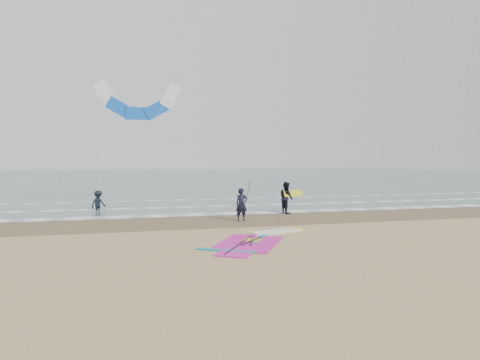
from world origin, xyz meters
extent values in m
plane|color=tan|center=(0.00, 0.00, 0.00)|extent=(120.00, 120.00, 0.00)
cube|color=#47605E|center=(0.00, 48.00, 0.01)|extent=(120.00, 80.00, 0.02)
cube|color=brown|center=(0.00, 6.00, 0.00)|extent=(120.00, 5.00, 0.01)
cube|color=white|center=(0.00, 8.20, 0.03)|extent=(120.00, 1.20, 0.02)
cube|color=white|center=(0.00, 12.00, 0.03)|extent=(120.00, 0.70, 0.02)
cube|color=white|center=(0.00, 16.50, 0.03)|extent=(120.00, 0.50, 0.01)
cube|color=white|center=(0.72, 1.79, 0.06)|extent=(2.56, 1.36, 0.12)
cube|color=yellow|center=(1.82, 2.14, 0.06)|extent=(0.61, 0.71, 0.13)
cube|color=#DB1BA1|center=(-1.07, -0.20, 0.02)|extent=(3.49, 3.85, 0.04)
cube|color=#DB1BA1|center=(-1.82, -1.50, 0.02)|extent=(1.93, 2.15, 0.05)
cube|color=#0C8C99|center=(-0.07, 1.09, 0.02)|extent=(1.78, 2.87, 0.05)
cube|color=#0C8C99|center=(-2.22, -1.30, 0.02)|extent=(2.09, 1.33, 0.05)
cube|color=yellow|center=(-0.77, 0.29, 0.03)|extent=(0.90, 0.87, 0.05)
cylinder|color=black|center=(-1.47, -0.40, 0.05)|extent=(1.84, 3.13, 0.06)
cylinder|color=black|center=(-0.87, 0.00, 0.07)|extent=(1.23, 1.36, 0.04)
cylinder|color=black|center=(-0.87, 0.00, 0.07)|extent=(0.59, 1.72, 0.04)
imported|color=black|center=(0.03, 5.44, 0.87)|extent=(0.66, 0.45, 1.74)
imported|color=black|center=(3.34, 7.72, 0.95)|extent=(0.86, 1.03, 1.89)
imported|color=black|center=(-7.69, 11.68, 0.81)|extent=(1.17, 1.16, 1.62)
cylinder|color=black|center=(0.33, 5.44, 1.28)|extent=(0.17, 0.86, 1.82)
cube|color=yellow|center=(3.74, 7.62, 1.20)|extent=(1.30, 0.51, 0.39)
cube|color=white|center=(-7.49, 16.50, 7.92)|extent=(1.73, 0.17, 2.06)
cube|color=blue|center=(-6.49, 16.50, 6.93)|extent=(2.06, 0.18, 1.73)
cube|color=blue|center=(-5.13, 16.50, 6.56)|extent=(1.84, 0.17, 0.93)
cube|color=blue|center=(-3.76, 16.50, 6.93)|extent=(2.06, 0.18, 1.73)
cube|color=white|center=(-2.76, 16.50, 7.92)|extent=(1.73, 0.17, 2.06)
cylinder|color=beige|center=(-7.59, 14.09, 4.49)|extent=(0.22, 4.84, 6.88)
cylinder|color=beige|center=(-5.23, 14.09, 4.49)|extent=(4.95, 4.84, 6.89)
camera|label=1|loc=(-5.27, -16.29, 3.49)|focal=32.00mm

